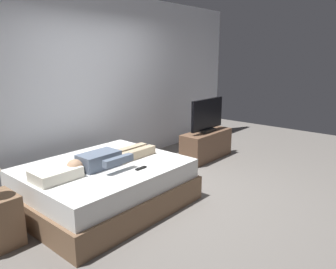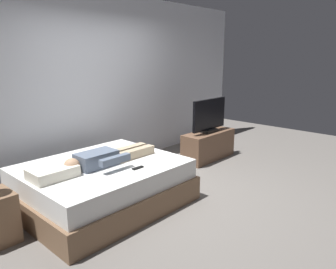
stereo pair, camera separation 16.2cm
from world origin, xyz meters
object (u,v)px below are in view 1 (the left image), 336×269
object	(u,v)px
tv	(207,116)
tv_stand	(206,145)
remote	(141,168)
person	(108,158)
pillow	(56,174)
bed	(105,185)

from	to	relation	value
tv	tv_stand	bearing A→B (deg)	0.00
remote	tv	bearing A→B (deg)	14.50
person	tv_stand	world-z (taller)	person
tv_stand	remote	bearing A→B (deg)	-165.50
person	tv	size ratio (longest dim) A/B	1.43
remote	tv_stand	size ratio (longest dim) A/B	0.14
tv_stand	tv	xyz separation A→B (m)	(0.00, 0.00, 0.53)
remote	pillow	bearing A→B (deg)	150.77
pillow	person	size ratio (longest dim) A/B	0.38
bed	person	world-z (taller)	person
tv_stand	pillow	bearing A→B (deg)	-177.82
remote	tv_stand	bearing A→B (deg)	14.50
pillow	tv_stand	bearing A→B (deg)	2.18
person	tv_stand	bearing A→B (deg)	4.11
bed	pillow	bearing A→B (deg)	-180.00
person	tv_stand	size ratio (longest dim) A/B	1.15
pillow	person	world-z (taller)	person
pillow	tv_stand	xyz separation A→B (m)	(3.04, 0.12, -0.35)
pillow	person	bearing A→B (deg)	-4.65
person	tv_stand	distance (m)	2.41
tv_stand	tv	distance (m)	0.53
bed	tv	world-z (taller)	tv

